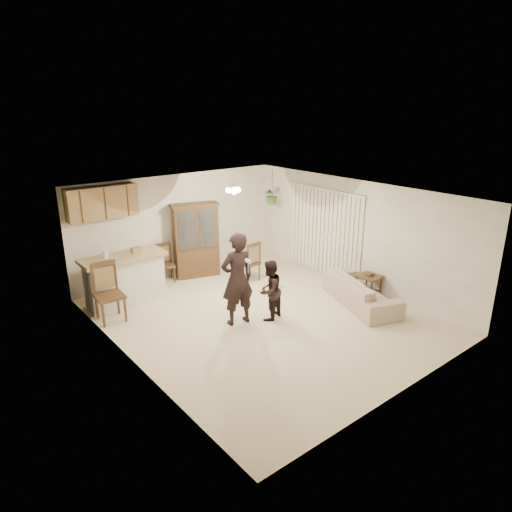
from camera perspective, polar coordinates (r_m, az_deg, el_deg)
floor at (r=9.31m, az=0.78°, el=-7.61°), size 6.50×6.50×0.00m
ceiling at (r=8.51m, az=0.85°, el=7.67°), size 5.50×6.50×0.02m
wall_back at (r=11.42m, az=-9.65°, el=3.83°), size 5.50×0.02×2.50m
wall_front at (r=6.84m, az=18.58°, el=-7.22°), size 5.50×0.02×2.50m
wall_left at (r=7.50m, az=-15.66°, el=-4.59°), size 0.02×6.50×2.50m
wall_right at (r=10.72m, az=12.24°, el=2.69°), size 0.02×6.50×2.50m
breakfast_bar at (r=10.12m, az=-16.03°, el=-3.08°), size 1.60×0.55×1.00m
bar_top at (r=9.93m, az=-16.31°, el=-0.13°), size 1.75×0.70×0.08m
upper_cabinets at (r=10.30m, az=-18.68°, el=6.36°), size 1.50×0.34×0.70m
vertical_blinds at (r=11.29m, az=8.54°, el=2.93°), size 0.06×2.30×2.10m
ceiling_fixture at (r=9.58m, az=-2.84°, el=8.28°), size 0.36×0.36×0.20m
hanging_plant at (r=11.89m, az=2.02°, el=7.63°), size 0.43×0.37×0.48m
plant_cord at (r=11.83m, az=2.04°, el=9.18°), size 0.01×0.01×0.65m
sofa at (r=9.99m, az=13.01°, el=-3.93°), size 1.35×2.01×0.73m
adult at (r=8.73m, az=-2.36°, el=-3.02°), size 0.71×0.52×1.80m
child at (r=8.97m, az=1.70°, el=-3.94°), size 0.79×0.70×1.35m
china_hutch at (r=11.28m, az=-7.51°, el=1.91°), size 1.24×0.76×1.82m
side_table at (r=10.41m, az=13.92°, el=-3.66°), size 0.50×0.50×0.57m
chair_bar at (r=9.48m, az=-17.72°, el=-5.85°), size 0.56×0.56×1.18m
chair_hutch_left at (r=11.21m, az=-11.20°, el=-1.86°), size 0.50×0.50×0.92m
chair_hutch_right at (r=11.07m, az=-0.90°, el=-1.66°), size 0.45×0.45×0.99m
controller_adult at (r=8.19m, az=-0.99°, el=-0.65°), size 0.07×0.17×0.05m
controller_child at (r=8.81m, az=3.30°, el=-3.85°), size 0.07×0.11×0.03m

